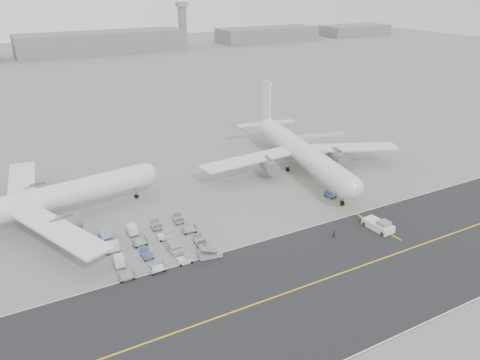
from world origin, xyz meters
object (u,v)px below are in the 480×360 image
airliner_a (37,202)px  pushback_tug (379,225)px  airliner_b (300,150)px  control_tower (182,24)px  jet_bridge (317,141)px  ground_crew_a (334,234)px

airliner_a → pushback_tug: airliner_a is taller
airliner_a → airliner_b: bearing=-98.8°
airliner_b → control_tower: bearing=84.5°
jet_bridge → pushback_tug: bearing=-95.7°
pushback_tug → jet_bridge: (15.09, 40.26, 3.57)m
jet_bridge → ground_crew_a: 46.12m
control_tower → ground_crew_a: control_tower is taller
airliner_a → ground_crew_a: airliner_a is taller
airliner_a → ground_crew_a: 59.77m
airliner_a → jet_bridge: size_ratio=3.06×
control_tower → jet_bridge: (-55.74, -234.38, -11.71)m
airliner_b → ground_crew_a: bearing=-104.6°
jet_bridge → airliner_a: bearing=-161.0°
control_tower → airliner_b: size_ratio=0.57×
control_tower → ground_crew_a: size_ratio=18.48×
airliner_b → jet_bridge: size_ratio=3.17×
jet_bridge → control_tower: bearing=91.5°
airliner_b → jet_bridge: (10.51, 6.39, -0.98)m
airliner_b → ground_crew_a: airliner_b is taller
control_tower → airliner_b: control_tower is taller
airliner_a → airliner_b: 64.16m
control_tower → airliner_a: 273.10m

